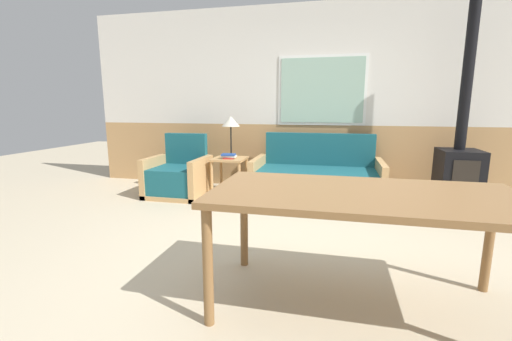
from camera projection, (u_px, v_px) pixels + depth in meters
ground_plane at (294, 264)px, 2.77m from camera, size 16.00×16.00×0.00m
wall_back at (318, 99)px, 5.03m from camera, size 7.20×0.09×2.70m
couch at (317, 181)px, 4.66m from camera, size 1.71×0.88×0.87m
armchair at (178, 177)px, 4.85m from camera, size 0.79×0.73×0.86m
side_table at (230, 165)px, 4.90m from camera, size 0.46×0.46×0.53m
table_lamp at (231, 123)px, 4.86m from camera, size 0.26×0.26×0.59m
book_stack at (229, 156)px, 4.79m from camera, size 0.21×0.15×0.07m
dining_table at (364, 203)px, 2.07m from camera, size 1.84×0.90×0.75m
wood_stove at (459, 159)px, 4.24m from camera, size 0.47×0.52×2.53m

